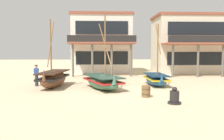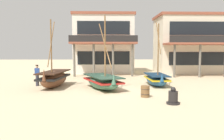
{
  "view_description": "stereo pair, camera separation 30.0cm",
  "coord_description": "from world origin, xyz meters",
  "px_view_note": "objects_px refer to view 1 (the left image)",
  "views": [
    {
      "loc": [
        -0.77,
        -15.37,
        2.77
      ],
      "look_at": [
        0.0,
        1.0,
        1.4
      ],
      "focal_mm": 36.21,
      "sensor_mm": 36.0,
      "label": 1
    },
    {
      "loc": [
        -0.47,
        -15.38,
        2.77
      ],
      "look_at": [
        0.0,
        1.0,
        1.4
      ],
      "focal_mm": 36.21,
      "sensor_mm": 36.0,
      "label": 2
    }
  ],
  "objects_px": {
    "fishing_boat_near_left": "(156,79)",
    "harbor_building_annex": "(193,44)",
    "harbor_building_main": "(102,44)",
    "wooden_barrel": "(146,91)",
    "fishing_boat_centre_large": "(54,78)",
    "fishing_boat_far_right": "(103,81)",
    "fisherman_by_hull": "(36,76)",
    "capstan_winch": "(174,97)"
  },
  "relations": [
    {
      "from": "fishing_boat_near_left",
      "to": "harbor_building_main",
      "type": "xyz_separation_m",
      "value": [
        -4.32,
        12.12,
        3.2
      ]
    },
    {
      "from": "fishing_boat_near_left",
      "to": "fishing_boat_far_right",
      "type": "height_order",
      "value": "fishing_boat_far_right"
    },
    {
      "from": "harbor_building_main",
      "to": "fishing_boat_far_right",
      "type": "bearing_deg",
      "value": -89.98
    },
    {
      "from": "capstan_winch",
      "to": "fisherman_by_hull",
      "type": "bearing_deg",
      "value": 144.21
    },
    {
      "from": "fisherman_by_hull",
      "to": "capstan_winch",
      "type": "height_order",
      "value": "fisherman_by_hull"
    },
    {
      "from": "fishing_boat_near_left",
      "to": "fisherman_by_hull",
      "type": "bearing_deg",
      "value": 179.14
    },
    {
      "from": "fishing_boat_near_left",
      "to": "fisherman_by_hull",
      "type": "height_order",
      "value": "fishing_boat_near_left"
    },
    {
      "from": "fishing_boat_centre_large",
      "to": "fishing_boat_far_right",
      "type": "xyz_separation_m",
      "value": [
        3.75,
        -1.05,
        -0.12
      ]
    },
    {
      "from": "fishing_boat_near_left",
      "to": "harbor_building_annex",
      "type": "distance_m",
      "value": 13.14
    },
    {
      "from": "fishing_boat_far_right",
      "to": "harbor_building_main",
      "type": "xyz_separation_m",
      "value": [
        -0.01,
        13.6,
        3.17
      ]
    },
    {
      "from": "wooden_barrel",
      "to": "harbor_building_annex",
      "type": "xyz_separation_m",
      "value": [
        8.94,
        15.06,
        3.28
      ]
    },
    {
      "from": "wooden_barrel",
      "to": "harbor_building_annex",
      "type": "bearing_deg",
      "value": 59.29
    },
    {
      "from": "fisherman_by_hull",
      "to": "wooden_barrel",
      "type": "distance_m",
      "value": 9.14
    },
    {
      "from": "fishing_boat_centre_large",
      "to": "fishing_boat_far_right",
      "type": "height_order",
      "value": "fishing_boat_far_right"
    },
    {
      "from": "harbor_building_main",
      "to": "fishing_boat_near_left",
      "type": "bearing_deg",
      "value": -70.37
    },
    {
      "from": "harbor_building_main",
      "to": "fisherman_by_hull",
      "type": "bearing_deg",
      "value": -113.57
    },
    {
      "from": "fishing_boat_far_right",
      "to": "wooden_barrel",
      "type": "height_order",
      "value": "fishing_boat_far_right"
    },
    {
      "from": "wooden_barrel",
      "to": "capstan_winch",
      "type": "bearing_deg",
      "value": -57.45
    },
    {
      "from": "fishing_boat_far_right",
      "to": "fishing_boat_centre_large",
      "type": "bearing_deg",
      "value": 164.41
    },
    {
      "from": "fishing_boat_near_left",
      "to": "fishing_boat_centre_large",
      "type": "relative_size",
      "value": 0.99
    },
    {
      "from": "fisherman_by_hull",
      "to": "harbor_building_annex",
      "type": "xyz_separation_m",
      "value": [
        16.78,
        10.38,
        2.8
      ]
    },
    {
      "from": "fishing_boat_near_left",
      "to": "fishing_boat_centre_large",
      "type": "height_order",
      "value": "fishing_boat_centre_large"
    },
    {
      "from": "fishing_boat_near_left",
      "to": "fishing_boat_far_right",
      "type": "distance_m",
      "value": 4.57
    },
    {
      "from": "capstan_winch",
      "to": "harbor_building_main",
      "type": "bearing_deg",
      "value": 101.54
    },
    {
      "from": "fishing_boat_near_left",
      "to": "harbor_building_main",
      "type": "height_order",
      "value": "harbor_building_main"
    },
    {
      "from": "fishing_boat_near_left",
      "to": "fisherman_by_hull",
      "type": "xyz_separation_m",
      "value": [
        -9.55,
        0.14,
        0.31
      ]
    },
    {
      "from": "fisherman_by_hull",
      "to": "harbor_building_annex",
      "type": "relative_size",
      "value": 0.17
    },
    {
      "from": "fishing_boat_far_right",
      "to": "harbor_building_main",
      "type": "bearing_deg",
      "value": 90.02
    },
    {
      "from": "fishing_boat_centre_large",
      "to": "harbor_building_main",
      "type": "height_order",
      "value": "harbor_building_main"
    },
    {
      "from": "fishing_boat_far_right",
      "to": "harbor_building_annex",
      "type": "distance_m",
      "value": 16.95
    },
    {
      "from": "capstan_winch",
      "to": "wooden_barrel",
      "type": "bearing_deg",
      "value": 122.55
    },
    {
      "from": "harbor_building_main",
      "to": "capstan_winch",
      "type": "bearing_deg",
      "value": -78.46
    },
    {
      "from": "fishing_boat_far_right",
      "to": "fisherman_by_hull",
      "type": "bearing_deg",
      "value": 162.69
    },
    {
      "from": "capstan_winch",
      "to": "harbor_building_annex",
      "type": "xyz_separation_m",
      "value": [
        7.79,
        16.86,
        3.29
      ]
    },
    {
      "from": "harbor_building_main",
      "to": "harbor_building_annex",
      "type": "height_order",
      "value": "harbor_building_main"
    },
    {
      "from": "wooden_barrel",
      "to": "fishing_boat_far_right",
      "type": "bearing_deg",
      "value": 130.58
    },
    {
      "from": "fisherman_by_hull",
      "to": "wooden_barrel",
      "type": "xyz_separation_m",
      "value": [
        7.84,
        -4.68,
        -0.48
      ]
    },
    {
      "from": "capstan_winch",
      "to": "wooden_barrel",
      "type": "distance_m",
      "value": 2.14
    },
    {
      "from": "fishing_boat_centre_large",
      "to": "harbor_building_annex",
      "type": "bearing_deg",
      "value": 35.61
    },
    {
      "from": "fishing_boat_near_left",
      "to": "capstan_winch",
      "type": "xyz_separation_m",
      "value": [
        -0.55,
        -6.34,
        -0.18
      ]
    },
    {
      "from": "fishing_boat_near_left",
      "to": "harbor_building_annex",
      "type": "bearing_deg",
      "value": 55.49
    },
    {
      "from": "wooden_barrel",
      "to": "harbor_building_annex",
      "type": "relative_size",
      "value": 0.07
    }
  ]
}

